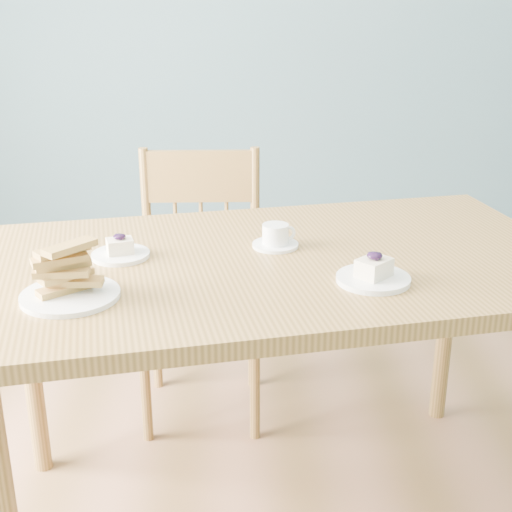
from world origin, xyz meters
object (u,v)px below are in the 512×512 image
(cheesecake_plate_near, at_px, (374,274))
(biscotti_plate, at_px, (69,279))
(cheesecake_plate_far, at_px, (120,251))
(coffee_cup, at_px, (276,237))
(dining_chair, at_px, (201,285))
(dining_table, at_px, (281,286))

(cheesecake_plate_near, xyz_separation_m, biscotti_plate, (-0.71, -0.07, 0.03))
(cheesecake_plate_near, relative_size, cheesecake_plate_far, 1.18)
(cheesecake_plate_near, relative_size, coffee_cup, 1.42)
(dining_chair, xyz_separation_m, coffee_cup, (0.23, -0.52, 0.36))
(cheesecake_plate_near, distance_m, cheesecake_plate_far, 0.66)
(cheesecake_plate_near, bearing_deg, cheesecake_plate_far, 163.50)
(cheesecake_plate_far, distance_m, biscotti_plate, 0.27)
(dining_chair, height_order, cheesecake_plate_far, dining_chair)
(dining_chair, xyz_separation_m, biscotti_plate, (-0.25, -0.85, 0.38))
(coffee_cup, bearing_deg, cheesecake_plate_far, 178.52)
(dining_table, xyz_separation_m, coffee_cup, (-0.01, 0.08, 0.11))
(cheesecake_plate_far, xyz_separation_m, coffee_cup, (0.41, 0.07, 0.01))
(cheesecake_plate_far, relative_size, coffee_cup, 1.21)
(dining_table, xyz_separation_m, biscotti_plate, (-0.50, -0.24, 0.13))
(dining_chair, height_order, biscotti_plate, biscotti_plate)
(cheesecake_plate_near, distance_m, biscotti_plate, 0.71)
(cheesecake_plate_near, bearing_deg, dining_chair, 120.34)
(dining_chair, relative_size, cheesecake_plate_far, 6.30)
(biscotti_plate, bearing_deg, dining_table, 26.21)
(coffee_cup, bearing_deg, biscotti_plate, -156.89)
(coffee_cup, bearing_deg, cheesecake_plate_near, -59.64)
(dining_table, height_order, dining_chair, dining_chair)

